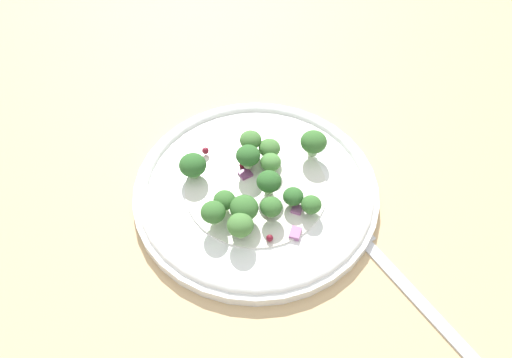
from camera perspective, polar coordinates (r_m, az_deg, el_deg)
The scene contains 26 objects.
ground_plane at distance 59.13cm, azimuth -2.52°, elevation -1.04°, with size 180.00×180.00×2.00cm, color tan.
plate at distance 56.64cm, azimuth 0.00°, elevation -1.16°, with size 26.08×26.08×1.70cm.
dressing_pool at distance 56.29cm, azimuth 0.00°, elevation -0.89°, with size 15.13×15.13×0.20cm, color white.
broccoli_floret_0 at distance 51.98cm, azimuth -4.63°, elevation -3.61°, with size 2.47×2.47×2.50cm.
broccoli_floret_1 at distance 57.68cm, azimuth 1.45°, elevation 3.29°, with size 2.37×2.37×2.40cm.
broccoli_floret_2 at distance 54.24cm, azimuth 1.39°, elevation -0.31°, with size 2.56×2.56×2.59cm.
broccoli_floret_3 at distance 51.10cm, azimuth -1.70°, elevation -5.01°, with size 2.60×2.60×2.63cm.
broccoli_floret_4 at distance 56.57cm, azimuth 1.58°, elevation 1.78°, with size 2.24×2.24×2.27cm.
broccoli_floret_5 at distance 53.95cm, azimuth 4.01°, elevation -1.91°, with size 2.11×2.11×2.13cm.
broccoli_floret_6 at distance 56.30cm, azimuth -6.81°, elevation 1.45°, with size 2.91×2.91×2.94cm.
broccoli_floret_7 at distance 57.83cm, azimuth 6.21°, elevation 3.94°, with size 2.87×2.87×2.91cm.
broccoli_floret_8 at distance 52.56cm, azimuth 1.63°, elevation -3.05°, with size 2.23×2.23×2.26cm.
broccoli_floret_9 at distance 57.87cm, azimuth -0.59°, elevation 4.18°, with size 2.41×2.41×2.44cm.
broccoli_floret_10 at distance 52.26cm, azimuth -1.29°, elevation -3.17°, with size 2.86×2.86×2.89cm.
broccoli_floret_11 at distance 53.15cm, azimuth -3.41°, elevation -2.32°, with size 2.23×2.23×2.26cm.
broccoli_floret_12 at distance 56.07cm, azimuth -0.86°, elevation 2.49°, with size 2.61×2.61×2.64cm.
broccoli_floret_13 at distance 53.53cm, azimuth 5.95°, elevation -2.78°, with size 2.08×2.08×2.10cm.
cranberry_0 at distance 57.87cm, azimuth -1.70°, elevation 1.66°, with size 0.75×0.75×0.75cm, color #4C0A14.
cranberry_1 at distance 59.04cm, azimuth -5.26°, elevation 3.18°, with size 0.79×0.79×0.79cm, color maroon.
cranberry_2 at distance 53.72cm, azimuth 1.46°, elevation -3.70°, with size 0.72×0.72×0.72cm, color maroon.
cranberry_3 at distance 52.14cm, azimuth 1.48°, elevation -6.36°, with size 0.71×0.71×0.71cm, color maroon.
onion_bit_0 at distance 57.20cm, azimuth -1.15°, elevation 0.51°, with size 1.24×1.27×0.48cm, color #843D75.
onion_bit_1 at distance 52.90cm, azimuth 4.24°, elevation -5.84°, with size 1.35×1.04×0.53cm, color #A35B93.
onion_bit_2 at distance 54.45cm, azimuth 4.43°, elevation -3.29°, with size 1.10×1.05×0.48cm, color #A35B93.
onion_bit_3 at distance 58.05cm, azimuth -1.16°, elevation 2.05°, with size 0.97×1.12×0.48cm, color #934C84.
fork at distance 53.45cm, azimuth 15.03°, elevation -10.17°, with size 18.59×5.44×0.50cm.
Camera 1 is at (27.25, -23.58, 45.88)cm, focal length 37.22 mm.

